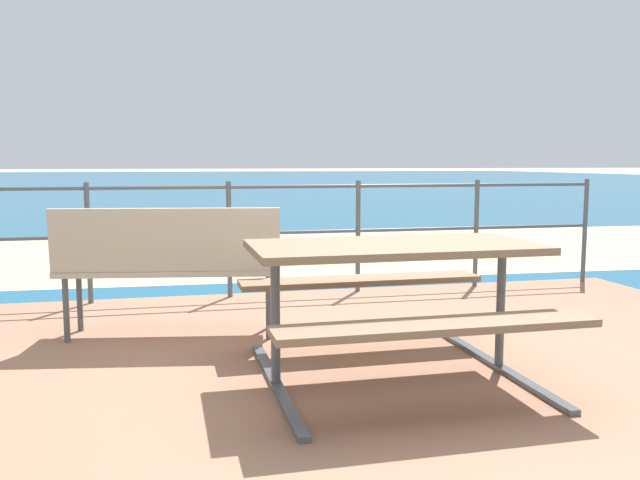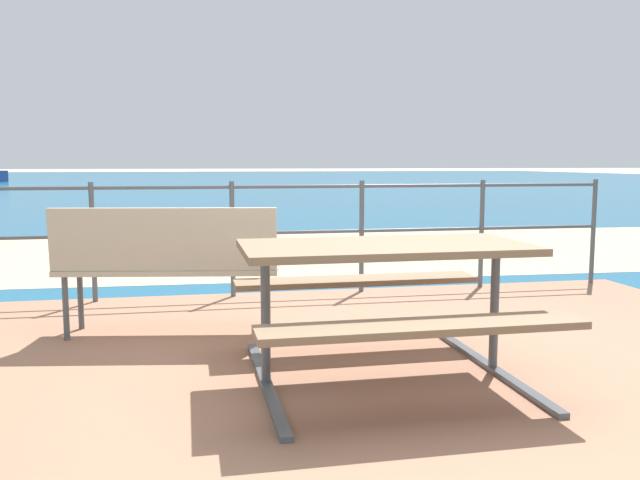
# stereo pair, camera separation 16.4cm
# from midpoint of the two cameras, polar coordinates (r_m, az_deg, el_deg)

# --- Properties ---
(ground_plane) EXTENTS (240.00, 240.00, 0.00)m
(ground_plane) POSITION_cam_midpoint_polar(r_m,az_deg,el_deg) (3.71, 5.63, -13.00)
(ground_plane) COLOR beige
(patio_paving) EXTENTS (6.40, 5.20, 0.06)m
(patio_paving) POSITION_cam_midpoint_polar(r_m,az_deg,el_deg) (3.70, 5.64, -12.56)
(patio_paving) COLOR #996B51
(patio_paving) RESTS_ON ground
(sea_water) EXTENTS (90.00, 90.00, 0.01)m
(sea_water) POSITION_cam_midpoint_polar(r_m,az_deg,el_deg) (43.37, -9.67, 5.03)
(sea_water) COLOR #145B84
(sea_water) RESTS_ON ground
(beach_strip) EXTENTS (54.13, 6.64, 0.01)m
(beach_strip) POSITION_cam_midpoint_polar(r_m,az_deg,el_deg) (9.20, -4.56, -1.05)
(beach_strip) COLOR tan
(beach_strip) RESTS_ON ground
(picnic_table) EXTENTS (1.56, 1.49, 0.75)m
(picnic_table) POSITION_cam_midpoint_polar(r_m,az_deg,el_deg) (3.61, 6.91, -3.14)
(picnic_table) COLOR #7A6047
(picnic_table) RESTS_ON patio_paving
(park_bench) EXTENTS (1.54, 0.64, 0.90)m
(park_bench) POSITION_cam_midpoint_polar(r_m,az_deg,el_deg) (4.57, -12.11, -1.56)
(park_bench) COLOR #BCAD93
(park_bench) RESTS_ON patio_paving
(railing_fence) EXTENTS (5.94, 0.04, 1.03)m
(railing_fence) POSITION_cam_midpoint_polar(r_m,az_deg,el_deg) (5.92, -1.11, 1.43)
(railing_fence) COLOR #4C5156
(railing_fence) RESTS_ON patio_paving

